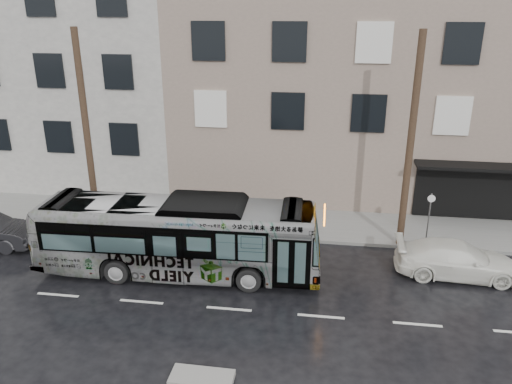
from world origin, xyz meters
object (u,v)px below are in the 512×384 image
utility_pole_front (410,144)px  sign_post (428,220)px  utility_pole_rear (87,133)px  white_sedan (457,260)px  bus (178,236)px

utility_pole_front → sign_post: size_ratio=3.75×
utility_pole_rear → white_sedan: bearing=-8.0°
sign_post → white_sedan: bearing=-71.0°
utility_pole_rear → white_sedan: utility_pole_rear is taller
sign_post → white_sedan: (0.77, -2.23, -0.67)m
utility_pole_front → white_sedan: (1.87, -2.23, -3.97)m
utility_pole_front → sign_post: (1.10, 0.00, -3.30)m
sign_post → utility_pole_rear: bearing=180.0°
utility_pole_front → sign_post: utility_pole_front is taller
utility_pole_front → white_sedan: utility_pole_front is taller
utility_pole_rear → white_sedan: (15.87, -2.23, -3.97)m
sign_post → utility_pole_front: bearing=180.0°
bus → white_sedan: (10.82, 1.25, -0.86)m
utility_pole_front → utility_pole_rear: bearing=180.0°
utility_pole_rear → sign_post: bearing=0.0°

